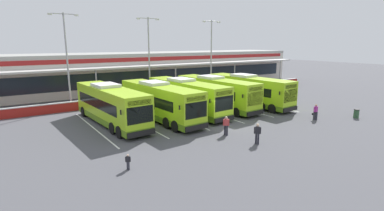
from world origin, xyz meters
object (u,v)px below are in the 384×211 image
object	(u,v)px
pedestrian_with_handbag	(315,112)
lamp_post_west	(67,55)
lamp_post_east	(211,52)
coach_bus_right_centre	(216,93)
coach_bus_leftmost	(111,106)
coach_bus_centre	(186,97)
coach_bus_rightmost	(248,91)
lamp_post_centre	(149,53)
pedestrian_child	(128,161)
litter_bin	(356,114)
coach_bus_left_centre	(159,102)
pedestrian_in_dark_coat	(226,125)
pedestrian_near_bin	(257,133)

from	to	relation	value
pedestrian_with_handbag	lamp_post_west	bearing A→B (deg)	133.77
lamp_post_east	coach_bus_right_centre	bearing A→B (deg)	-124.83
coach_bus_leftmost	coach_bus_centre	distance (m)	8.41
coach_bus_rightmost	lamp_post_centre	size ratio (longest dim) A/B	1.12
pedestrian_with_handbag	lamp_post_west	size ratio (longest dim) A/B	0.15
lamp_post_centre	pedestrian_child	bearing A→B (deg)	-119.35
lamp_post_east	pedestrian_child	bearing A→B (deg)	-137.28
litter_bin	coach_bus_rightmost	bearing A→B (deg)	112.73
lamp_post_east	coach_bus_left_centre	bearing A→B (deg)	-144.16
litter_bin	lamp_post_east	bearing A→B (deg)	96.24
coach_bus_centre	pedestrian_with_handbag	size ratio (longest dim) A/B	7.58
pedestrian_in_dark_coat	pedestrian_near_bin	xyz separation A→B (m)	(0.51, -3.06, 0.00)
coach_bus_right_centre	litter_bin	xyz separation A→B (m)	(9.11, -11.89, -1.32)
pedestrian_in_dark_coat	litter_bin	size ratio (longest dim) A/B	1.74
coach_bus_centre	litter_bin	distance (m)	17.84
pedestrian_with_handbag	pedestrian_in_dark_coat	size ratio (longest dim) A/B	1.00
lamp_post_west	litter_bin	xyz separation A→B (m)	(23.35, -21.87, -5.82)
pedestrian_in_dark_coat	coach_bus_right_centre	bearing A→B (deg)	56.23
coach_bus_centre	litter_bin	bearing A→B (deg)	-41.36
coach_bus_centre	coach_bus_right_centre	bearing A→B (deg)	1.75
coach_bus_left_centre	litter_bin	xyz separation A→B (m)	(17.13, -10.93, -1.32)
pedestrian_in_dark_coat	pedestrian_near_bin	world-z (taller)	same
coach_bus_leftmost	pedestrian_in_dark_coat	size ratio (longest dim) A/B	7.58
coach_bus_leftmost	lamp_post_west	xyz separation A→B (m)	(-1.58, 9.85, 4.50)
lamp_post_centre	pedestrian_near_bin	bearing A→B (deg)	-94.48
coach_bus_centre	lamp_post_centre	size ratio (longest dim) A/B	1.12
pedestrian_child	litter_bin	size ratio (longest dim) A/B	1.08
coach_bus_leftmost	coach_bus_right_centre	world-z (taller)	same
coach_bus_right_centre	litter_bin	distance (m)	15.04
pedestrian_in_dark_coat	pedestrian_near_bin	size ratio (longest dim) A/B	1.00
pedestrian_near_bin	lamp_post_centre	xyz separation A→B (m)	(1.72, 21.98, 5.42)
coach_bus_left_centre	pedestrian_near_bin	size ratio (longest dim) A/B	7.58
coach_bus_left_centre	lamp_post_centre	bearing A→B (deg)	68.43
coach_bus_right_centre	pedestrian_in_dark_coat	distance (m)	10.56
coach_bus_left_centre	coach_bus_rightmost	distance (m)	12.52
coach_bus_right_centre	lamp_post_east	distance (m)	12.65
pedestrian_with_handbag	lamp_post_east	size ratio (longest dim) A/B	0.15
pedestrian_in_dark_coat	litter_bin	xyz separation A→B (m)	(14.96, -3.14, -0.41)
coach_bus_rightmost	lamp_post_centre	bearing A→B (deg)	126.32
coach_bus_centre	coach_bus_rightmost	xyz separation A→B (m)	(8.74, -0.74, 0.00)
coach_bus_right_centre	lamp_post_east	xyz separation A→B (m)	(6.75, 9.71, 4.50)
pedestrian_near_bin	coach_bus_leftmost	bearing A→B (deg)	121.47
coach_bus_leftmost	lamp_post_east	world-z (taller)	lamp_post_east
pedestrian_near_bin	lamp_post_centre	distance (m)	22.70
coach_bus_left_centre	lamp_post_east	xyz separation A→B (m)	(14.77, 10.67, 4.50)
coach_bus_right_centre	pedestrian_near_bin	xyz separation A→B (m)	(-5.34, -11.81, -0.91)
coach_bus_right_centre	litter_bin	world-z (taller)	coach_bus_right_centre
lamp_post_west	litter_bin	distance (m)	32.51
coach_bus_rightmost	pedestrian_near_bin	bearing A→B (deg)	-131.98
coach_bus_leftmost	coach_bus_left_centre	bearing A→B (deg)	-13.28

